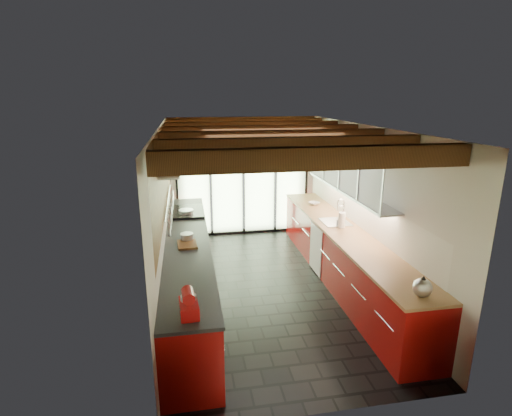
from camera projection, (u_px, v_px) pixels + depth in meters
name	position (u px, v px, depth m)	size (l,w,h in m)	color
ground	(268.00, 287.00, 6.58)	(5.50, 5.50, 0.00)	black
room_shell	(268.00, 189.00, 6.13)	(5.50, 5.50, 5.50)	silver
ceiling_beams	(264.00, 134.00, 6.26)	(3.14, 5.06, 4.90)	#593316
glass_door	(243.00, 161.00, 8.68)	(2.95, 0.10, 2.90)	#C6EAAD
left_counter	(188.00, 267.00, 6.24)	(0.68, 5.00, 0.92)	maroon
range_stove	(187.00, 235.00, 7.61)	(0.66, 0.90, 0.97)	silver
right_counter	(342.00, 256.00, 6.67)	(0.68, 5.00, 0.92)	maroon
sink_assembly	(336.00, 220.00, 6.91)	(0.45, 0.52, 0.43)	silver
upper_cabinets_right	(349.00, 170.00, 6.60)	(0.34, 3.00, 3.00)	silver
left_wall_fixtures	(171.00, 181.00, 6.12)	(0.28, 2.60, 0.96)	silver
stand_mixer	(189.00, 304.00, 4.01)	(0.21, 0.33, 0.29)	#B40E0F
pot_large	(187.00, 237.00, 6.03)	(0.19, 0.19, 0.12)	silver
pot_small	(186.00, 212.00, 7.32)	(0.27, 0.27, 0.10)	silver
cutting_board	(187.00, 244.00, 5.86)	(0.27, 0.38, 0.03)	brown
kettle	(423.00, 287.00, 4.38)	(0.27, 0.29, 0.25)	silver
paper_towel	(342.00, 220.00, 6.61)	(0.12, 0.12, 0.31)	white
soap_bottle	(340.00, 221.00, 6.71)	(0.07, 0.07, 0.16)	silver
bowl	(314.00, 203.00, 8.02)	(0.22, 0.22, 0.05)	silver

